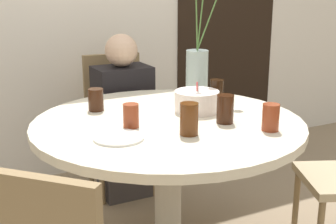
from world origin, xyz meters
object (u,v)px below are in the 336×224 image
at_px(chair_near_front, 117,115).
at_px(person_guest, 123,123).
at_px(drink_glass_3, 271,117).
at_px(side_plate, 119,138).
at_px(drink_glass_2, 225,109).
at_px(drink_glass_1, 189,119).
at_px(drink_glass_5, 217,93).
at_px(drink_glass_4, 96,100).
at_px(birthday_cake, 197,101).
at_px(drink_glass_0, 131,116).
at_px(flower_vase, 199,62).

relative_size(chair_near_front, person_guest, 0.85).
xyz_separation_m(drink_glass_3, person_guest, (-0.24, 1.13, -0.30)).
bearing_deg(side_plate, drink_glass_2, -1.28).
relative_size(drink_glass_1, drink_glass_5, 1.00).
bearing_deg(drink_glass_4, drink_glass_2, -45.68).
xyz_separation_m(birthday_cake, drink_glass_0, (-0.39, -0.09, 0.00)).
distance_m(side_plate, person_guest, 1.04).
height_order(birthday_cake, side_plate, birthday_cake).
distance_m(birthday_cake, flower_vase, 0.35).
distance_m(drink_glass_0, drink_glass_2, 0.43).
xyz_separation_m(drink_glass_0, drink_glass_5, (0.54, 0.14, 0.02)).
xyz_separation_m(birthday_cake, drink_glass_5, (0.15, 0.05, 0.02)).
height_order(drink_glass_0, person_guest, person_guest).
height_order(drink_glass_0, drink_glass_2, drink_glass_2).
bearing_deg(drink_glass_4, chair_near_front, 61.30).
bearing_deg(side_plate, drink_glass_5, 22.17).
xyz_separation_m(birthday_cake, drink_glass_4, (-0.44, 0.24, 0.00)).
distance_m(drink_glass_4, person_guest, 0.65).
height_order(side_plate, drink_glass_1, drink_glass_1).
xyz_separation_m(drink_glass_2, drink_glass_4, (-0.46, 0.47, -0.01)).
height_order(drink_glass_1, drink_glass_5, same).
height_order(chair_near_front, person_guest, person_guest).
distance_m(side_plate, drink_glass_2, 0.52).
bearing_deg(flower_vase, drink_glass_3, -93.64).
xyz_separation_m(drink_glass_3, drink_glass_5, (0.02, 0.46, 0.01)).
bearing_deg(drink_glass_4, side_plate, -97.32).
relative_size(drink_glass_2, drink_glass_5, 0.95).
distance_m(birthday_cake, person_guest, 0.78).
bearing_deg(drink_glass_1, side_plate, 163.40).
xyz_separation_m(chair_near_front, birthday_cake, (0.09, -0.88, 0.29)).
bearing_deg(drink_glass_3, drink_glass_0, 148.37).
relative_size(chair_near_front, flower_vase, 1.07).
distance_m(flower_vase, drink_glass_1, 0.70).
bearing_deg(person_guest, drink_glass_2, -82.37).
height_order(birthday_cake, drink_glass_3, birthday_cake).
relative_size(drink_glass_0, person_guest, 0.10).
height_order(side_plate, drink_glass_3, drink_glass_3).
bearing_deg(side_plate, person_guest, 67.36).
bearing_deg(drink_glass_3, drink_glass_4, 130.95).
xyz_separation_m(side_plate, drink_glass_3, (0.62, -0.20, 0.05)).
bearing_deg(flower_vase, drink_glass_0, -147.14).
bearing_deg(drink_glass_0, person_guest, 70.82).
bearing_deg(drink_glass_3, birthday_cake, 107.32).
distance_m(drink_glass_2, drink_glass_4, 0.65).
bearing_deg(side_plate, flower_vase, 35.93).
xyz_separation_m(drink_glass_1, drink_glass_5, (0.36, 0.35, -0.00)).
distance_m(birthday_cake, drink_glass_5, 0.16).
bearing_deg(chair_near_front, drink_glass_0, -100.84).
height_order(chair_near_front, drink_glass_3, chair_near_front).
height_order(flower_vase, drink_glass_1, flower_vase).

